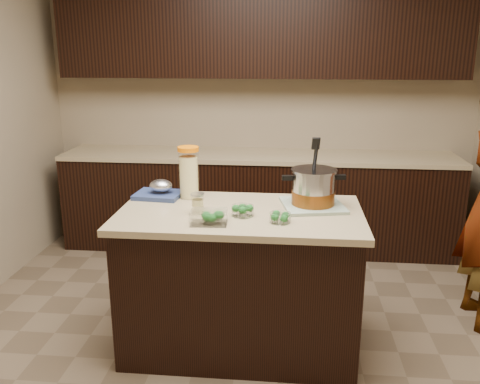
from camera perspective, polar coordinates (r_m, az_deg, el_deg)
The scene contains 12 objects.
ground_plane at distance 3.43m, azimuth 0.00°, elevation -16.63°, with size 4.00×4.00×0.00m, color brown.
room_shell at distance 2.89m, azimuth 0.00°, elevation 13.37°, with size 4.04×4.04×2.72m.
back_cabinets at distance 4.71m, azimuth 2.09°, elevation 4.90°, with size 3.60×0.63×2.33m.
island at distance 3.20m, azimuth 0.00°, elevation -9.80°, with size 1.46×0.81×0.90m.
dish_towel at distance 3.15m, azimuth 8.16°, elevation -1.48°, with size 0.36×0.36×0.02m, color #4F7657.
stock_pot at distance 3.12m, azimuth 8.24°, elevation 0.31°, with size 0.39×0.32×0.39m.
lemonade_pitcher at distance 3.29m, azimuth -5.77°, elevation 1.97°, with size 0.18×0.18×0.33m.
mason_jar at distance 2.99m, azimuth -4.77°, elevation -1.34°, with size 0.09×0.09×0.13m.
broccoli_tub_left at distance 2.95m, azimuth 0.30°, elevation -2.15°, with size 0.15×0.15×0.06m.
broccoli_tub_right at distance 2.85m, azimuth 4.52°, elevation -2.92°, with size 0.15×0.15×0.06m.
broccoli_tub_rect at distance 2.83m, azimuth -3.51°, elevation -2.90°, with size 0.21×0.16×0.07m.
blue_tray at distance 3.35m, azimuth -9.03°, elevation 0.07°, with size 0.31×0.26×0.11m.
Camera 1 is at (0.28, -2.87, 1.85)m, focal length 38.00 mm.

